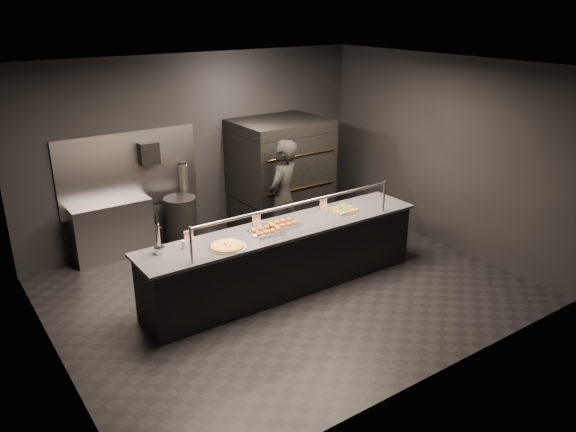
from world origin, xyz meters
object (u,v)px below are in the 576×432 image
Objects in this scene: towel_dispenser at (149,153)px; round_pizza at (228,246)px; pizza_oven at (280,175)px; beer_tap at (158,242)px; service_counter at (285,258)px; slider_tray_a at (266,230)px; prep_shelf at (113,231)px; slider_tray_b at (283,224)px; fire_extinguisher at (184,178)px; worker at (283,198)px; trash_bin at (181,223)px; square_pizza at (343,210)px.

towel_dispenser is 2.61m from round_pizza.
pizza_oven reaches higher than beer_tap.
towel_dispenser reaches higher than service_counter.
round_pizza is 0.95× the size of slider_tray_a.
prep_shelf is at bearing 171.46° from pizza_oven.
pizza_oven is 3.99× the size of slider_tray_b.
round_pizza is (-2.15, -2.04, -0.03)m from pizza_oven.
service_counter is 2.50m from fire_extinguisher.
worker reaches higher than slider_tray_b.
round_pizza is 0.56× the size of trash_bin.
trash_bin is (-0.27, 2.11, -0.52)m from slider_tray_a.
pizza_oven is 2.23m from towel_dispenser.
slider_tray_b is at bearing -123.01° from pizza_oven.
square_pizza is (1.99, 0.18, 0.00)m from round_pizza.
fire_extinguisher is at bearing 98.47° from slider_tray_b.
pizza_oven is (1.20, 1.90, 0.50)m from service_counter.
service_counter reaches higher than slider_tray_b.
service_counter reaches higher than square_pizza.
fire_extinguisher is at bearing 53.31° from trash_bin.
worker is (1.22, -1.10, 0.49)m from trash_bin.
trash_bin is (0.32, -0.30, -1.12)m from towel_dispenser.
prep_shelf is at bearing 87.23° from beer_tap.
pizza_oven is 5.46× the size of towel_dispenser.
slider_tray_b reaches higher than prep_shelf.
prep_shelf is at bearing -174.29° from towel_dispenser.
towel_dispenser is at bearing -71.06° from worker.
worker is at bearing 57.14° from service_counter.
square_pizza is 2.67m from trash_bin.
service_counter is at bearing 8.52° from round_pizza.
slider_tray_b is at bearing -68.95° from towel_dispenser.
round_pizza is at bearing -75.22° from prep_shelf.
prep_shelf is 3.53m from square_pizza.
towel_dispenser is 0.69× the size of fire_extinguisher.
fire_extinguisher reaches higher than round_pizza.
slider_tray_a is at bearing -61.01° from prep_shelf.
worker is at bearing 112.55° from square_pizza.
pizza_oven is at bearing -8.54° from prep_shelf.
worker reaches higher than fire_extinguisher.
pizza_oven reaches higher than worker.
pizza_oven reaches higher than prep_shelf.
square_pizza is at bearing -51.87° from trash_bin.
trash_bin is at bearing 59.67° from beer_tap.
fire_extinguisher is at bearing -83.70° from worker.
service_counter is 2.78m from towel_dispenser.
round_pizza is (-0.95, -0.14, 0.47)m from service_counter.
towel_dispenser reaches higher than round_pizza.
prep_shelf is at bearing -176.34° from fire_extinguisher.
slider_tray_a reaches higher than square_pizza.
slider_tray_b is (0.30, 0.07, 0.00)m from slider_tray_a.
service_counter is 11.71× the size of towel_dispenser.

